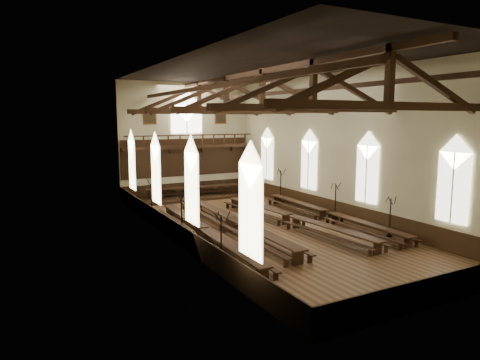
{
  "coord_description": "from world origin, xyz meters",
  "views": [
    {
      "loc": [
        -13.7,
        -22.79,
        6.9
      ],
      "look_at": [
        -0.76,
        1.5,
        2.91
      ],
      "focal_mm": 32.0,
      "sensor_mm": 36.0,
      "label": 1
    }
  ],
  "objects_px": {
    "candelabrum_left_near": "(221,252)",
    "refectory_row_a": "(205,231)",
    "candelabrum_right_far": "(281,192)",
    "candelabrum_left_mid": "(182,227)",
    "refectory_row_c": "(291,218)",
    "candelabrum_right_near": "(390,224)",
    "candelabrum_left_far": "(152,207)",
    "refectory_row_b": "(233,221)",
    "candelabrum_right_mid": "(335,208)",
    "high_table": "(197,188)",
    "dais": "(197,197)",
    "refectory_row_d": "(329,214)"
  },
  "relations": [
    {
      "from": "refectory_row_a",
      "to": "candelabrum_right_mid",
      "type": "height_order",
      "value": "candelabrum_right_mid"
    },
    {
      "from": "candelabrum_left_mid",
      "to": "candelabrum_right_mid",
      "type": "xyz_separation_m",
      "value": [
        11.1,
        -0.02,
        -0.04
      ]
    },
    {
      "from": "candelabrum_right_mid",
      "to": "candelabrum_left_far",
      "type": "bearing_deg",
      "value": 152.2
    },
    {
      "from": "dais",
      "to": "high_table",
      "type": "xyz_separation_m",
      "value": [
        0.0,
        0.0,
        0.8
      ]
    },
    {
      "from": "refectory_row_b",
      "to": "candelabrum_right_near",
      "type": "height_order",
      "value": "candelabrum_right_near"
    },
    {
      "from": "candelabrum_left_far",
      "to": "candelabrum_left_mid",
      "type": "bearing_deg",
      "value": -90.0
    },
    {
      "from": "candelabrum_right_mid",
      "to": "candelabrum_right_far",
      "type": "distance_m",
      "value": 6.78
    },
    {
      "from": "candelabrum_left_mid",
      "to": "candelabrum_right_near",
      "type": "xyz_separation_m",
      "value": [
        11.1,
        -4.84,
        -0.09
      ]
    },
    {
      "from": "candelabrum_left_near",
      "to": "refectory_row_d",
      "type": "bearing_deg",
      "value": 25.18
    },
    {
      "from": "dais",
      "to": "candelabrum_left_mid",
      "type": "distance_m",
      "value": 13.26
    },
    {
      "from": "candelabrum_left_mid",
      "to": "candelabrum_right_near",
      "type": "height_order",
      "value": "candelabrum_left_mid"
    },
    {
      "from": "refectory_row_c",
      "to": "candelabrum_right_near",
      "type": "distance_m",
      "value": 6.01
    },
    {
      "from": "candelabrum_left_far",
      "to": "dais",
      "type": "bearing_deg",
      "value": 46.49
    },
    {
      "from": "candelabrum_left_far",
      "to": "candelabrum_right_mid",
      "type": "height_order",
      "value": "candelabrum_left_far"
    },
    {
      "from": "refectory_row_a",
      "to": "refectory_row_d",
      "type": "bearing_deg",
      "value": 1.67
    },
    {
      "from": "refectory_row_a",
      "to": "candelabrum_left_mid",
      "type": "distance_m",
      "value": 1.31
    },
    {
      "from": "high_table",
      "to": "candelabrum_left_mid",
      "type": "distance_m",
      "value": 13.24
    },
    {
      "from": "candelabrum_right_mid",
      "to": "candelabrum_right_far",
      "type": "bearing_deg",
      "value": 90.0
    },
    {
      "from": "refectory_row_c",
      "to": "candelabrum_right_near",
      "type": "bearing_deg",
      "value": -51.61
    },
    {
      "from": "refectory_row_a",
      "to": "refectory_row_c",
      "type": "height_order",
      "value": "refectory_row_a"
    },
    {
      "from": "candelabrum_left_mid",
      "to": "candelabrum_right_near",
      "type": "bearing_deg",
      "value": -23.57
    },
    {
      "from": "high_table",
      "to": "candelabrum_left_far",
      "type": "relative_size",
      "value": 3.06
    },
    {
      "from": "candelabrum_left_near",
      "to": "candelabrum_right_far",
      "type": "relative_size",
      "value": 0.95
    },
    {
      "from": "refectory_row_a",
      "to": "candelabrum_right_mid",
      "type": "bearing_deg",
      "value": 3.04
    },
    {
      "from": "refectory_row_d",
      "to": "candelabrum_left_far",
      "type": "xyz_separation_m",
      "value": [
        -10.34,
        6.11,
        0.35
      ]
    },
    {
      "from": "candelabrum_left_far",
      "to": "refectory_row_b",
      "type": "bearing_deg",
      "value": -54.64
    },
    {
      "from": "candelabrum_left_near",
      "to": "refectory_row_a",
      "type": "bearing_deg",
      "value": 75.9
    },
    {
      "from": "refectory_row_a",
      "to": "refectory_row_d",
      "type": "xyz_separation_m",
      "value": [
        9.19,
        0.27,
        -0.03
      ]
    },
    {
      "from": "refectory_row_c",
      "to": "candelabrum_left_mid",
      "type": "relative_size",
      "value": 5.38
    },
    {
      "from": "refectory_row_c",
      "to": "candelabrum_left_near",
      "type": "distance_m",
      "value": 8.92
    },
    {
      "from": "dais",
      "to": "candelabrum_right_far",
      "type": "relative_size",
      "value": 4.01
    },
    {
      "from": "dais",
      "to": "candelabrum_left_near",
      "type": "xyz_separation_m",
      "value": [
        -5.78,
        -17.06,
        0.72
      ]
    },
    {
      "from": "high_table",
      "to": "refectory_row_c",
      "type": "bearing_deg",
      "value": -82.48
    },
    {
      "from": "dais",
      "to": "candelabrum_left_near",
      "type": "distance_m",
      "value": 18.03
    },
    {
      "from": "dais",
      "to": "candelabrum_left_far",
      "type": "xyz_separation_m",
      "value": [
        -5.78,
        -6.09,
        0.78
      ]
    },
    {
      "from": "refectory_row_b",
      "to": "candelabrum_right_mid",
      "type": "bearing_deg",
      "value": -5.9
    },
    {
      "from": "refectory_row_c",
      "to": "refectory_row_b",
      "type": "bearing_deg",
      "value": 166.76
    },
    {
      "from": "refectory_row_a",
      "to": "candelabrum_left_near",
      "type": "relative_size",
      "value": 5.39
    },
    {
      "from": "candelabrum_left_mid",
      "to": "refectory_row_b",
      "type": "bearing_deg",
      "value": 11.8
    },
    {
      "from": "candelabrum_right_mid",
      "to": "refectory_row_a",
      "type": "bearing_deg",
      "value": -176.96
    },
    {
      "from": "refectory_row_b",
      "to": "refectory_row_d",
      "type": "relative_size",
      "value": 1.06
    },
    {
      "from": "candelabrum_left_mid",
      "to": "refectory_row_a",
      "type": "bearing_deg",
      "value": -25.44
    },
    {
      "from": "candelabrum_right_far",
      "to": "refectory_row_d",
      "type": "bearing_deg",
      "value": -96.13
    },
    {
      "from": "refectory_row_d",
      "to": "candelabrum_left_near",
      "type": "distance_m",
      "value": 11.43
    },
    {
      "from": "refectory_row_b",
      "to": "candelabrum_right_far",
      "type": "relative_size",
      "value": 5.28
    },
    {
      "from": "high_table",
      "to": "candelabrum_right_far",
      "type": "distance_m",
      "value": 7.42
    },
    {
      "from": "candelabrum_left_mid",
      "to": "candelabrum_right_far",
      "type": "relative_size",
      "value": 0.95
    },
    {
      "from": "candelabrum_right_mid",
      "to": "refectory_row_b",
      "type": "bearing_deg",
      "value": 174.1
    },
    {
      "from": "candelabrum_left_far",
      "to": "candelabrum_right_far",
      "type": "distance_m",
      "value": 11.14
    },
    {
      "from": "high_table",
      "to": "dais",
      "type": "bearing_deg",
      "value": -90.0
    }
  ]
}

